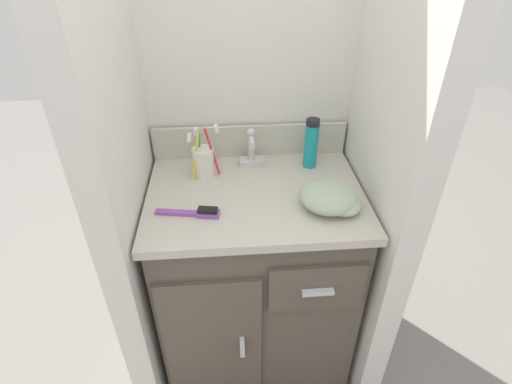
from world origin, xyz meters
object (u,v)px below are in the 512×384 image
(toothbrush_cup, at_px, (203,161))
(hand_towel, at_px, (332,198))
(hairbrush, at_px, (197,213))
(shaving_cream_can, at_px, (311,143))

(toothbrush_cup, bearing_deg, hand_towel, -29.22)
(toothbrush_cup, xyz_separation_m, hairbrush, (-0.02, -0.24, -0.05))
(hairbrush, bearing_deg, hand_towel, 10.46)
(toothbrush_cup, distance_m, hairbrush, 0.24)
(toothbrush_cup, height_order, hand_towel, toothbrush_cup)
(shaving_cream_can, xyz_separation_m, hand_towel, (0.02, -0.26, -0.06))
(shaving_cream_can, height_order, hairbrush, shaving_cream_can)
(hand_towel, bearing_deg, hairbrush, -178.91)
(toothbrush_cup, relative_size, hand_towel, 1.04)
(toothbrush_cup, xyz_separation_m, shaving_cream_can, (0.39, 0.03, 0.03))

